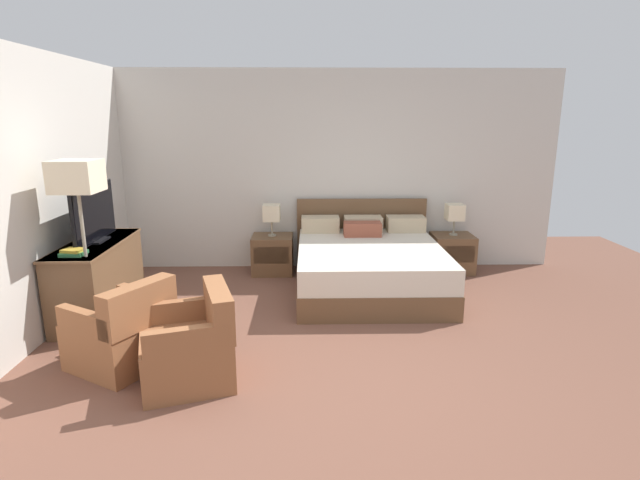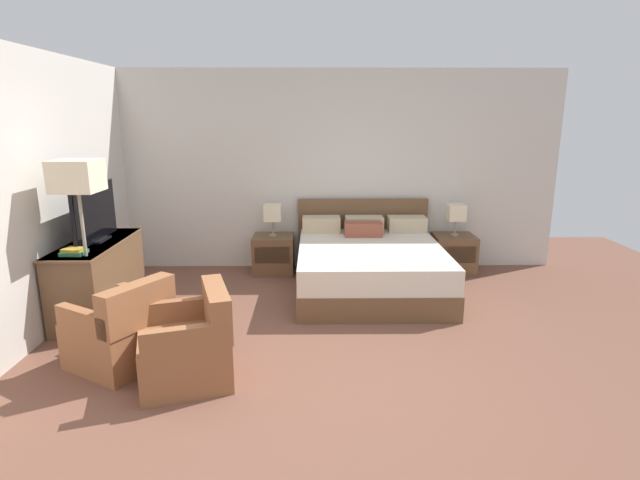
{
  "view_description": "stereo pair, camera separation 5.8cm",
  "coord_description": "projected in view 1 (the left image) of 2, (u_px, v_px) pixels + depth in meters",
  "views": [
    {
      "loc": [
        -0.13,
        -3.45,
        2.06
      ],
      "look_at": [
        -0.01,
        1.84,
        0.75
      ],
      "focal_mm": 28.0,
      "sensor_mm": 36.0,
      "label": 1
    },
    {
      "loc": [
        -0.07,
        -3.45,
        2.06
      ],
      "look_at": [
        -0.01,
        1.84,
        0.75
      ],
      "focal_mm": 28.0,
      "sensor_mm": 36.0,
      "label": 2
    }
  ],
  "objects": [
    {
      "name": "book_blue_cover",
      "position": [
        73.0,
        250.0,
        4.69
      ],
      "size": [
        0.21,
        0.19,
        0.03
      ],
      "primitive_type": "cube",
      "rotation": [
        0.0,
        0.0,
        -0.24
      ],
      "color": "gold",
      "rests_on": "book_red_cover"
    },
    {
      "name": "armchair_companion",
      "position": [
        191.0,
        347.0,
        3.95
      ],
      "size": [
        0.86,
        0.85,
        0.76
      ],
      "color": "#935B38",
      "rests_on": "ground"
    },
    {
      "name": "ground_plane",
      "position": [
        327.0,
        391.0,
        3.85
      ],
      "size": [
        10.01,
        10.01,
        0.0
      ],
      "primitive_type": "plane",
      "color": "brown"
    },
    {
      "name": "nightstand_right",
      "position": [
        452.0,
        253.0,
        6.77
      ],
      "size": [
        0.54,
        0.48,
        0.51
      ],
      "color": "brown",
      "rests_on": "ground"
    },
    {
      "name": "book_red_cover",
      "position": [
        74.0,
        253.0,
        4.69
      ],
      "size": [
        0.21,
        0.18,
        0.03
      ],
      "primitive_type": "cube",
      "rotation": [
        0.0,
        0.0,
        -0.02
      ],
      "color": "#2D7042",
      "rests_on": "dresser"
    },
    {
      "name": "dresser",
      "position": [
        98.0,
        278.0,
        5.24
      ],
      "size": [
        0.51,
        1.39,
        0.79
      ],
      "color": "brown",
      "rests_on": "ground"
    },
    {
      "name": "floor_lamp",
      "position": [
        77.0,
        186.0,
        4.49
      ],
      "size": [
        0.39,
        0.39,
        1.69
      ],
      "color": "gray",
      "rests_on": "ground"
    },
    {
      "name": "table_lamp_left",
      "position": [
        272.0,
        213.0,
        6.58
      ],
      "size": [
        0.22,
        0.22,
        0.42
      ],
      "color": "gray",
      "rests_on": "nightstand_left"
    },
    {
      "name": "armchair_by_window",
      "position": [
        123.0,
        334.0,
        4.2
      ],
      "size": [
        0.94,
        0.94,
        0.76
      ],
      "color": "#935B38",
      "rests_on": "ground"
    },
    {
      "name": "nightstand_left",
      "position": [
        273.0,
        254.0,
        6.72
      ],
      "size": [
        0.54,
        0.48,
        0.51
      ],
      "color": "brown",
      "rests_on": "ground"
    },
    {
      "name": "wall_left",
      "position": [
        46.0,
        194.0,
        4.8
      ],
      "size": [
        0.06,
        5.14,
        2.68
      ],
      "primitive_type": "cube",
      "color": "beige",
      "rests_on": "ground"
    },
    {
      "name": "table_lamp_right",
      "position": [
        455.0,
        213.0,
        6.64
      ],
      "size": [
        0.22,
        0.22,
        0.42
      ],
      "color": "gray",
      "rests_on": "nightstand_right"
    },
    {
      "name": "bed",
      "position": [
        369.0,
        265.0,
        6.06
      ],
      "size": [
        1.78,
        2.02,
        0.97
      ],
      "color": "brown",
      "rests_on": "ground"
    },
    {
      "name": "tv",
      "position": [
        94.0,
        214.0,
        5.15
      ],
      "size": [
        0.18,
        0.96,
        0.6
      ],
      "color": "black",
      "rests_on": "dresser"
    },
    {
      "name": "wall_back",
      "position": [
        319.0,
        171.0,
        6.79
      ],
      "size": [
        6.47,
        0.06,
        2.68
      ],
      "primitive_type": "cube",
      "color": "beige",
      "rests_on": "ground"
    }
  ]
}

